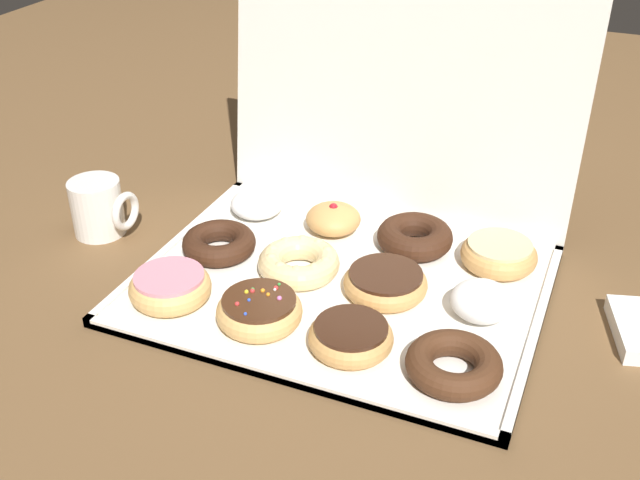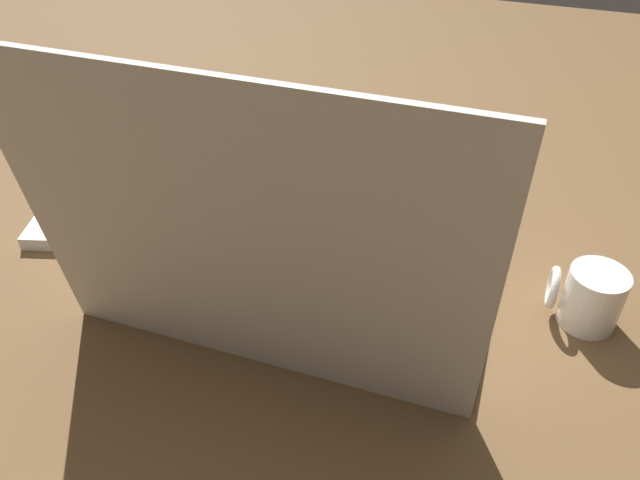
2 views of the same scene
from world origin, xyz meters
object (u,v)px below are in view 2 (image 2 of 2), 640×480
Objects in this scene: chocolate_cake_ring_donut_3 at (237,184)px; napkin_stack at (69,224)px; pink_frosted_donut_0 at (454,226)px; sprinkle_donut_1 at (374,210)px; chocolate_cake_ring_donut_10 at (240,291)px; chocolate_frosted_donut_6 at (276,238)px; powdered_filled_donut_8 at (421,335)px; jelly_filled_donut_9 at (327,310)px; cruller_donut_5 at (353,256)px; chocolate_frosted_donut_2 at (304,197)px; donut_box at (315,259)px; powdered_filled_donut_7 at (202,220)px; coffee_mug at (590,294)px; glazed_ring_donut_11 at (163,272)px; chocolate_cake_ring_donut_4 at (438,277)px.

napkin_stack is at bearing 38.97° from chocolate_cake_ring_donut_3.
sprinkle_donut_1 is at bearing -0.39° from pink_frosted_donut_0.
pink_frosted_donut_0 is at bearing -135.94° from chocolate_cake_ring_donut_10.
chocolate_frosted_donut_6 is 1.36× the size of powdered_filled_donut_8.
jelly_filled_donut_9 reaches higher than chocolate_frosted_donut_6.
cruller_donut_5 reaches higher than chocolate_cake_ring_donut_3.
jelly_filled_donut_9 reaches higher than chocolate_frosted_donut_2.
chocolate_frosted_donut_6 is at bearing -2.72° from donut_box.
chocolate_frosted_donut_6 is 0.13m from powdered_filled_donut_7.
coffee_mug reaches higher than pink_frosted_donut_0.
pink_frosted_donut_0 reaches higher than glazed_ring_donut_11.
chocolate_cake_ring_donut_4 is 0.99× the size of glazed_ring_donut_11.
powdered_filled_donut_7 reaches higher than chocolate_frosted_donut_2.
chocolate_frosted_donut_2 is (0.13, -0.00, -0.00)m from sprinkle_donut_1.
chocolate_frosted_donut_6 is 1.01× the size of chocolate_cake_ring_donut_10.
powdered_filled_donut_7 is at bearing -165.85° from napkin_stack.
pink_frosted_donut_0 is 0.37m from chocolate_cake_ring_donut_10.
chocolate_cake_ring_donut_4 is 1.10× the size of coffee_mug.
napkin_stack is (0.49, -0.08, -0.02)m from jelly_filled_donut_9.
cruller_donut_5 reaches higher than chocolate_frosted_donut_6.
powdered_filled_donut_8 is at bearing 33.05° from coffee_mug.
chocolate_cake_ring_donut_4 is 1.30× the size of powdered_filled_donut_8.
glazed_ring_donut_11 is at bearing 91.53° from powdered_filled_donut_7.
coffee_mug is (-0.35, 0.12, 0.02)m from sprinkle_donut_1.
pink_frosted_donut_0 reaches higher than cruller_donut_5.
cruller_donut_5 is 0.13m from chocolate_frosted_donut_6.
pink_frosted_donut_0 is (-0.20, -0.13, 0.03)m from donut_box.
chocolate_cake_ring_donut_10 is at bearing 89.14° from chocolate_frosted_donut_6.
coffee_mug is (-0.21, 0.12, 0.02)m from pink_frosted_donut_0.
donut_box is 0.20m from powdered_filled_donut_7.
coffee_mug is at bearing -179.70° from powdered_filled_donut_7.
powdered_filled_donut_7 is at bearing -0.92° from chocolate_cake_ring_donut_4.
chocolate_frosted_donut_2 is at bearing -136.25° from powdered_filled_donut_7.
napkin_stack is at bearing 27.26° from chocolate_frosted_donut_2.
chocolate_frosted_donut_6 is at bearing 43.71° from sprinkle_donut_1.
powdered_filled_donut_8 is (0.00, 0.26, -0.00)m from pink_frosted_donut_0.
coffee_mug reaches higher than chocolate_cake_ring_donut_10.
pink_frosted_donut_0 is 0.14m from sprinkle_donut_1.
chocolate_cake_ring_donut_10 is 0.13m from glazed_ring_donut_11.
donut_box is at bearing -1.53° from chocolate_cake_ring_donut_4.
chocolate_cake_ring_donut_3 is (0.13, -0.00, -0.00)m from chocolate_frosted_donut_2.
napkin_stack is (0.62, 0.05, -0.02)m from chocolate_cake_ring_donut_4.
chocolate_cake_ring_donut_4 is 0.95× the size of chocolate_frosted_donut_6.
chocolate_cake_ring_donut_4 is (0.00, 0.13, -0.00)m from pink_frosted_donut_0.
sprinkle_donut_1 is 1.33× the size of powdered_filled_donut_8.
coffee_mug is at bearing 168.24° from chocolate_cake_ring_donut_3.
powdered_filled_donut_8 is at bearing 179.46° from jelly_filled_donut_9.
chocolate_frosted_donut_2 is 0.13m from chocolate_frosted_donut_6.
chocolate_cake_ring_donut_4 is at bearing 2.59° from coffee_mug.
jelly_filled_donut_9 reaches higher than sprinkle_donut_1.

